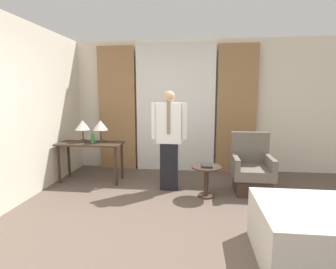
{
  "coord_description": "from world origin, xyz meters",
  "views": [
    {
      "loc": [
        0.47,
        -2.59,
        1.61
      ],
      "look_at": [
        -0.0,
        1.5,
        0.97
      ],
      "focal_mm": 28.0,
      "sensor_mm": 36.0,
      "label": 1
    }
  ],
  "objects": [
    {
      "name": "bottle_near_edge",
      "position": [
        -1.39,
        1.83,
        0.82
      ],
      "size": [
        0.07,
        0.07,
        0.23
      ],
      "color": "#336638",
      "rests_on": "desk"
    },
    {
      "name": "table_lamp_left",
      "position": [
        -1.65,
        2.01,
        1.02
      ],
      "size": [
        0.27,
        0.27,
        0.4
      ],
      "color": "#4C4238",
      "rests_on": "desk"
    },
    {
      "name": "armchair",
      "position": [
        1.36,
        1.71,
        0.34
      ],
      "size": [
        0.63,
        0.65,
        0.97
      ],
      "color": "#38281E",
      "rests_on": "ground_plane"
    },
    {
      "name": "side_table",
      "position": [
        0.61,
        1.4,
        0.34
      ],
      "size": [
        0.46,
        0.46,
        0.49
      ],
      "color": "#38281E",
      "rests_on": "ground_plane"
    },
    {
      "name": "curtain_drape_right",
      "position": [
        1.24,
        2.82,
        1.29
      ],
      "size": [
        0.78,
        0.06,
        2.58
      ],
      "color": "#997047",
      "rests_on": "ground_plane"
    },
    {
      "name": "desk",
      "position": [
        -1.48,
        1.92,
        0.6
      ],
      "size": [
        1.18,
        0.49,
        0.72
      ],
      "color": "#38281E",
      "rests_on": "ground_plane"
    },
    {
      "name": "wall_back",
      "position": [
        0.0,
        2.95,
        1.35
      ],
      "size": [
        10.0,
        0.06,
        2.7
      ],
      "color": "silver",
      "rests_on": "ground_plane"
    },
    {
      "name": "bed_corner",
      "position": [
        1.76,
        -0.13,
        0.28
      ],
      "size": [
        1.4,
        1.0,
        0.55
      ],
      "color": "beige",
      "rests_on": "ground_plane"
    },
    {
      "name": "ground_plane",
      "position": [
        0.0,
        0.0,
        0.0
      ],
      "size": [
        16.0,
        16.0,
        0.0
      ],
      "primitive_type": "plane",
      "color": "brown"
    },
    {
      "name": "table_lamp_right",
      "position": [
        -1.31,
        2.01,
        1.02
      ],
      "size": [
        0.27,
        0.27,
        0.4
      ],
      "color": "#4C4238",
      "rests_on": "desk"
    },
    {
      "name": "person",
      "position": [
        -0.0,
        1.65,
        0.91
      ],
      "size": [
        0.58,
        0.2,
        1.66
      ],
      "color": "black",
      "rests_on": "ground_plane"
    },
    {
      "name": "curtain_drape_left",
      "position": [
        -1.24,
        2.82,
        1.29
      ],
      "size": [
        0.78,
        0.06,
        2.58
      ],
      "color": "#997047",
      "rests_on": "ground_plane"
    },
    {
      "name": "book",
      "position": [
        0.62,
        1.38,
        0.51
      ],
      "size": [
        0.16,
        0.21,
        0.03
      ],
      "color": "black",
      "rests_on": "side_table"
    },
    {
      "name": "curtain_sheer_center",
      "position": [
        0.0,
        2.82,
        1.29
      ],
      "size": [
        1.62,
        0.06,
        2.58
      ],
      "color": "white",
      "rests_on": "ground_plane"
    }
  ]
}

